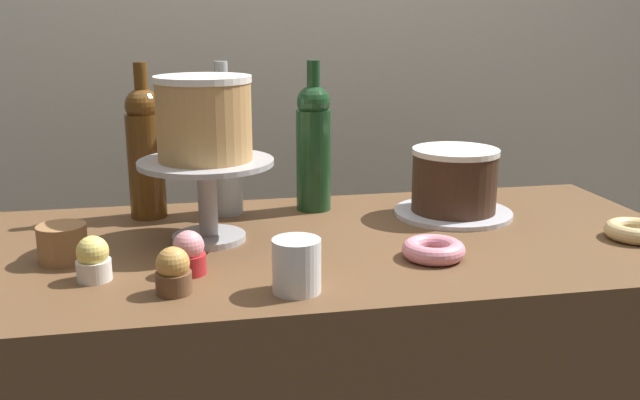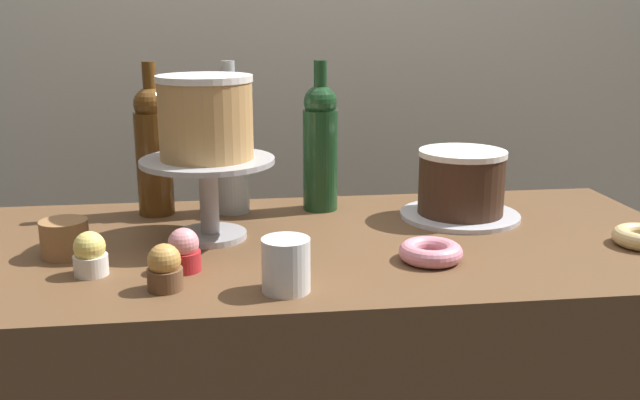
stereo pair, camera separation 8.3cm
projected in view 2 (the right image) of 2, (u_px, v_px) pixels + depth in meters
back_wall at (281, 29)px, 2.11m from camera, size 6.00×0.05×2.60m
cake_stand_pedestal at (208, 184)px, 1.32m from camera, size 0.25×0.25×0.16m
white_layer_cake at (206, 117)px, 1.29m from camera, size 0.18×0.18×0.15m
silver_serving_platter at (460, 215)px, 1.49m from camera, size 0.25×0.25×0.01m
chocolate_round_cake at (461, 182)px, 1.47m from camera, size 0.18×0.18×0.14m
wine_bottle_amber at (153, 148)px, 1.48m from camera, size 0.08×0.08×0.33m
wine_bottle_clear at (231, 147)px, 1.50m from camera, size 0.08×0.08×0.33m
wine_bottle_green at (320, 145)px, 1.52m from camera, size 0.08×0.08×0.33m
cupcake_caramel at (165, 268)px, 1.09m from camera, size 0.06×0.06×0.07m
cupcake_strawberry at (184, 251)px, 1.17m from camera, size 0.06×0.06×0.07m
cupcake_lemon at (90, 255)px, 1.15m from camera, size 0.06×0.06×0.07m
donut_pink at (431, 252)px, 1.22m from camera, size 0.11×0.11×0.03m
cookie_stack at (65, 238)px, 1.24m from camera, size 0.08×0.08×0.07m
coffee_cup_ceramic at (286, 265)px, 1.08m from camera, size 0.08×0.08×0.09m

